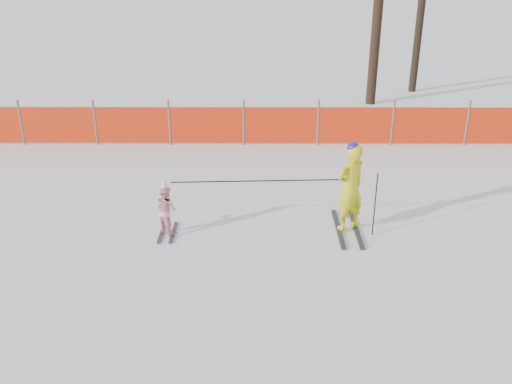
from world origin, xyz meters
TOP-DOWN VIEW (x-y plane):
  - ground at (0.00, 0.00)m, footprint 120.00×120.00m
  - adult at (1.76, 0.96)m, footprint 0.74×1.59m
  - child at (-1.69, 0.80)m, footprint 0.58×0.84m
  - ski_poles at (0.65, 0.84)m, footprint 3.79×0.22m
  - safety_fence at (-1.60, 5.90)m, footprint 17.66×0.06m
  - tree_trunks at (4.57, 10.82)m, footprint 2.13×2.00m

SIDE VIEW (x-z plane):
  - ground at x=0.00m, z-range 0.00..0.00m
  - child at x=-1.69m, z-range -0.05..1.08m
  - safety_fence at x=-1.60m, z-range -0.07..1.18m
  - adult at x=1.76m, z-range 0.00..1.78m
  - ski_poles at x=0.65m, z-range 0.31..1.56m
  - tree_trunks at x=4.57m, z-range -0.11..6.11m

